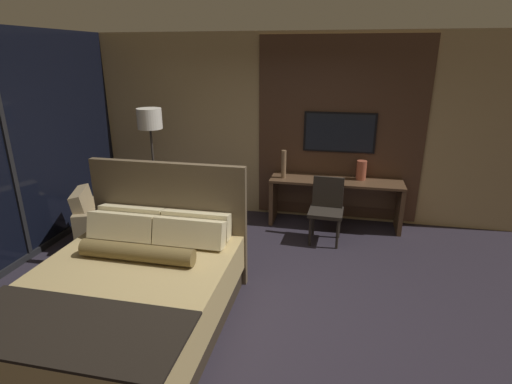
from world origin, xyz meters
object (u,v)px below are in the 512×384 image
(bed, at_px, (129,294))
(desk, at_px, (335,193))
(vase_short, at_px, (361,170))
(desk_chair, at_px, (327,204))
(armchair_by_window, at_px, (107,225))
(vase_tall, at_px, (284,164))
(tv, at_px, (339,132))
(floor_lamp, at_px, (150,129))

(bed, relative_size, desk, 1.15)
(vase_short, bearing_deg, desk, -170.09)
(desk_chair, bearing_deg, armchair_by_window, -162.41)
(vase_tall, bearing_deg, desk, 6.68)
(armchair_by_window, height_order, vase_short, vase_short)
(desk, height_order, desk_chair, desk_chair)
(bed, bearing_deg, vase_short, 53.75)
(bed, xyz_separation_m, tv, (1.82, 3.11, 1.02))
(bed, relative_size, floor_lamp, 1.25)
(floor_lamp, xyz_separation_m, vase_short, (2.93, 0.75, -0.63))
(tv, bearing_deg, desk_chair, -97.68)
(vase_tall, bearing_deg, desk_chair, -34.76)
(desk_chair, bearing_deg, tv, 85.36)
(floor_lamp, height_order, vase_short, floor_lamp)
(armchair_by_window, height_order, floor_lamp, floor_lamp)
(bed, bearing_deg, armchair_by_window, 127.47)
(desk_chair, height_order, vase_short, vase_short)
(desk_chair, bearing_deg, bed, -123.21)
(desk_chair, xyz_separation_m, floor_lamp, (-2.47, -0.13, 0.97))
(tv, bearing_deg, vase_short, -21.80)
(tv, distance_m, armchair_by_window, 3.57)
(desk_chair, relative_size, vase_tall, 2.11)
(floor_lamp, bearing_deg, bed, -71.11)
(desk, height_order, vase_short, vase_short)
(desk_chair, distance_m, vase_short, 0.84)
(desk, bearing_deg, armchair_by_window, -156.45)
(bed, xyz_separation_m, desk, (1.82, 2.90, 0.13))
(armchair_by_window, height_order, vase_tall, vase_tall)
(bed, height_order, vase_tall, bed)
(desk, xyz_separation_m, armchair_by_window, (-3.03, -1.32, -0.23))
(armchair_by_window, xyz_separation_m, floor_lamp, (0.46, 0.63, 1.23))
(tv, height_order, floor_lamp, floor_lamp)
(desk, bearing_deg, vase_short, 9.91)
(vase_tall, relative_size, vase_short, 1.48)
(tv, relative_size, armchair_by_window, 1.07)
(bed, distance_m, armchair_by_window, 1.99)
(desk, height_order, armchair_by_window, armchair_by_window)
(floor_lamp, xyz_separation_m, vase_tall, (1.80, 0.60, -0.57))
(floor_lamp, distance_m, vase_short, 3.09)
(bed, height_order, desk_chair, bed)
(tv, height_order, vase_short, tv)
(tv, xyz_separation_m, armchair_by_window, (-3.03, -1.52, -1.11))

